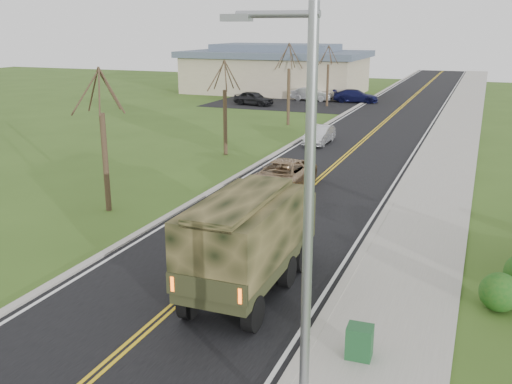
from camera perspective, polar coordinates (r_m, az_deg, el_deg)
The scene contains 18 objects.
ground at distance 14.23m, azimuth -15.17°, elevation -16.76°, with size 160.00×160.00×0.00m, color #36521B.
road at distance 50.49m, azimuth 13.05°, elevation 7.13°, with size 8.00×120.00×0.01m, color black.
curb_right at distance 50.03m, azimuth 17.78°, elevation 6.76°, with size 0.30×120.00×0.12m, color #9E998E.
sidewalk_right at distance 49.94m, azimuth 19.78°, elevation 6.55°, with size 3.20×120.00×0.10m, color #9E998E.
curb_left at distance 51.27m, azimuth 8.44°, elevation 7.55°, with size 0.30×120.00×0.10m, color #9E998E.
street_light at distance 9.76m, azimuth 4.69°, elevation -2.86°, with size 1.65×0.22×8.00m.
bare_tree_a at distance 24.73m, azimuth -14.91°, elevation 4.02°, with size 1.93×2.26×6.08m.
bare_tree_b at distance 34.94m, azimuth -3.11°, elevation 7.73°, with size 1.83×2.14×5.73m.
bare_tree_c at distance 45.98m, azimuth 3.27°, elevation 10.14°, with size 2.04×2.39×6.42m.
bare_tree_d at distance 57.45m, azimuth 7.18°, elevation 11.03°, with size 1.88×2.20×5.91m.
commercial_building at distance 69.60m, azimuth 2.04°, elevation 12.14°, with size 25.50×21.50×5.65m.
military_truck at distance 16.62m, azimuth -0.62°, elevation -4.33°, with size 2.25×6.27×3.11m.
suv_champagne at distance 27.71m, azimuth 2.61°, elevation 1.70°, with size 2.25×4.88×1.36m, color #997956.
sedan_silver at distance 38.74m, azimuth 6.35°, elevation 5.71°, with size 1.31×3.76×1.24m, color silver.
utility_box_near at distance 14.04m, azimuth 10.31°, elevation -14.52°, with size 0.60×0.50×0.80m, color #1B4D26.
lot_car_dark at distance 57.95m, azimuth -0.24°, elevation 9.36°, with size 1.66×4.13×1.41m, color black.
lot_car_silver at distance 61.87m, azimuth 5.62°, elevation 9.74°, with size 1.53×4.38×1.44m, color silver.
lot_car_navy at distance 61.05m, azimuth 9.94°, elevation 9.44°, with size 1.89×4.64×1.35m, color #10123C.
Camera 1 is at (7.58, -9.33, 7.61)m, focal length 40.00 mm.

